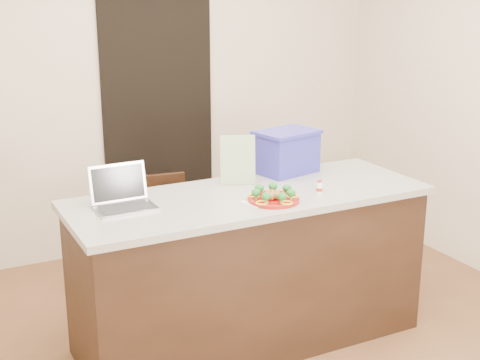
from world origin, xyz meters
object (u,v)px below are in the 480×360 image
island (249,268)px  laptop (122,196)px  plate (273,199)px  napkin (257,202)px  yogurt_bottle (320,188)px  chair (164,229)px  blue_box (287,151)px

island → laptop: laptop is taller
island → plate: plate is taller
plate → napkin: size_ratio=2.09×
island → yogurt_bottle: (0.36, -0.17, 0.49)m
napkin → yogurt_bottle: (0.39, -0.01, 0.03)m
yogurt_bottle → chair: size_ratio=0.09×
laptop → blue_box: size_ratio=0.74×
plate → napkin: (-0.09, 0.02, -0.01)m
yogurt_bottle → chair: bearing=120.8°
plate → napkin: bearing=166.9°
plate → yogurt_bottle: bearing=1.3°
plate → napkin: plate is taller
laptop → blue_box: bearing=8.2°
plate → yogurt_bottle: size_ratio=3.74×
island → napkin: napkin is taller
blue_box → plate: bearing=-140.4°
plate → laptop: laptop is taller
yogurt_bottle → laptop: size_ratio=0.24×
napkin → laptop: laptop is taller
plate → yogurt_bottle: 0.31m
laptop → yogurt_bottle: bearing=-15.8°
island → yogurt_bottle: size_ratio=27.00×
yogurt_bottle → blue_box: 0.48m
island → napkin: bearing=-103.8°
blue_box → chair: size_ratio=0.51×
chair → blue_box: bearing=-31.3°
laptop → chair: 0.98m
blue_box → chair: 1.00m
island → blue_box: 0.78m
plate → napkin: 0.09m
plate → chair: 1.12m
island → plate: (0.05, -0.18, 0.47)m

